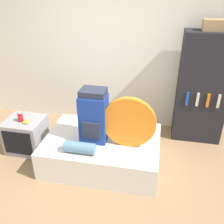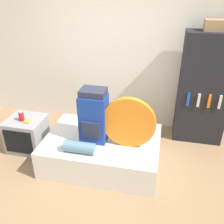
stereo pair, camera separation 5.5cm
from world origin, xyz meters
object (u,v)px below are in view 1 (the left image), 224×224
cardboard_box (215,25)px  tent_bag (129,123)px  backpack (94,116)px  sleeping_roll (80,148)px  canister (20,117)px  bookshelf (202,89)px  television (26,135)px

cardboard_box → tent_bag: bearing=-133.3°
backpack → sleeping_roll: 0.47m
backpack → canister: bearing=175.6°
canister → bookshelf: size_ratio=0.09×
backpack → television: (-1.18, 0.13, -0.54)m
backpack → sleeping_roll: backpack is taller
tent_bag → bookshelf: (1.05, 1.10, 0.12)m
tent_bag → cardboard_box: cardboard_box is taller
backpack → tent_bag: backpack is taller
tent_bag → sleeping_roll: (-0.61, -0.30, -0.29)m
tent_bag → television: size_ratio=1.27×
tent_bag → sleeping_roll: 0.74m
television → bookshelf: bookshelf is taller
television → canister: canister is taller
backpack → tent_bag: (0.50, -0.05, -0.02)m
sleeping_roll → television: size_ratio=0.74×
tent_bag → canister: 1.72m
canister → bookshelf: 2.93m
sleeping_roll → bookshelf: bookshelf is taller
sleeping_roll → television: sleeping_roll is taller
backpack → sleeping_roll: bearing=-108.0°
canister → sleeping_roll: bearing=-21.9°
tent_bag → canister: (-1.70, 0.14, -0.18)m
bookshelf → backpack: bearing=-145.7°
canister → cardboard_box: cardboard_box is taller
tent_bag → television: tent_bag is taller
backpack → bookshelf: (1.55, 1.05, 0.10)m
canister → tent_bag: bearing=-4.6°
bookshelf → television: bearing=-161.3°
backpack → canister: (-1.20, 0.09, -0.20)m
backpack → television: 1.31m
sleeping_roll → bookshelf: 2.21m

